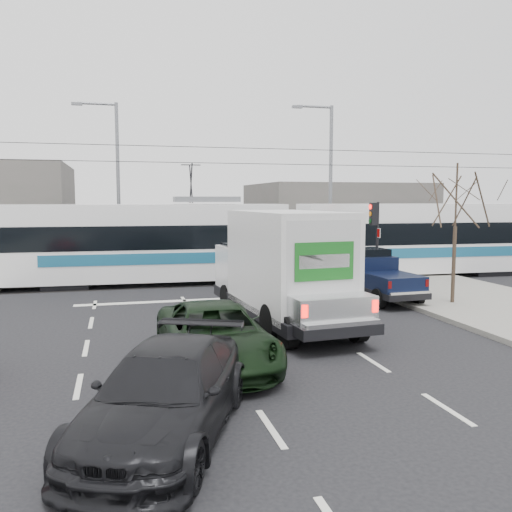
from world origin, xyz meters
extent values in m
plane|color=black|center=(0.00, 0.00, 0.00)|extent=(120.00, 120.00, 0.00)
cube|color=#33302D|center=(0.00, 10.00, 0.01)|extent=(60.00, 1.60, 0.03)
cube|color=slate|center=(12.00, 24.00, 2.50)|extent=(12.00, 10.00, 5.00)
cylinder|color=#47382B|center=(7.60, 2.50, 1.52)|extent=(0.14, 0.14, 2.75)
cylinder|color=#47382B|center=(7.60, 2.50, 4.03)|extent=(0.07, 0.07, 2.25)
cylinder|color=black|center=(6.60, 6.50, 1.95)|extent=(0.12, 0.12, 3.60)
cube|color=black|center=(6.40, 6.50, 3.25)|extent=(0.28, 0.28, 0.95)
cylinder|color=#FF0C07|center=(6.25, 6.50, 3.55)|extent=(0.06, 0.20, 0.20)
cylinder|color=orange|center=(6.25, 6.50, 3.25)|extent=(0.06, 0.20, 0.20)
cylinder|color=#05330C|center=(6.25, 6.50, 2.95)|extent=(0.06, 0.20, 0.20)
cube|color=white|center=(6.58, 6.35, 2.45)|extent=(0.02, 0.30, 0.40)
cylinder|color=slate|center=(7.50, 14.00, 4.50)|extent=(0.20, 0.20, 9.00)
cylinder|color=slate|center=(6.50, 14.00, 8.90)|extent=(2.00, 0.14, 0.14)
cube|color=slate|center=(5.50, 14.00, 8.85)|extent=(0.55, 0.25, 0.14)
cylinder|color=slate|center=(-4.00, 16.00, 4.50)|extent=(0.20, 0.20, 9.00)
cylinder|color=slate|center=(-5.00, 16.00, 8.90)|extent=(2.00, 0.14, 0.14)
cube|color=slate|center=(-6.00, 16.00, 8.85)|extent=(0.55, 0.25, 0.14)
cylinder|color=black|center=(0.00, 10.00, 5.50)|extent=(60.00, 0.03, 0.03)
cylinder|color=black|center=(0.00, 10.00, 6.20)|extent=(60.00, 0.03, 0.03)
cube|color=white|center=(-2.87, 10.50, 1.02)|extent=(12.80, 3.16, 1.54)
cube|color=black|center=(-2.87, 10.50, 2.21)|extent=(12.86, 3.19, 1.05)
cube|color=white|center=(-2.87, 10.50, 3.15)|extent=(12.79, 3.05, 0.98)
cube|color=#18587A|center=(-2.92, 9.16, 1.30)|extent=(8.89, 0.37, 0.49)
cube|color=white|center=(10.93, 9.96, 1.02)|extent=(12.80, 3.16, 1.54)
cube|color=black|center=(10.93, 9.96, 2.21)|extent=(12.86, 3.19, 1.05)
cube|color=white|center=(10.93, 9.96, 3.15)|extent=(12.79, 3.05, 0.98)
cube|color=#18587A|center=(10.88, 8.61, 1.30)|extent=(8.89, 0.37, 0.49)
cylinder|color=black|center=(4.03, 10.23, 2.00)|extent=(1.09, 2.59, 2.56)
cube|color=slate|center=(-0.11, 10.39, 3.87)|extent=(3.02, 1.71, 0.25)
cube|color=black|center=(-6.32, 10.64, 0.18)|extent=(2.06, 2.34, 0.36)
cube|color=black|center=(1.96, 10.31, 0.18)|extent=(2.06, 2.34, 0.36)
cube|color=black|center=(6.10, 10.15, 0.18)|extent=(2.06, 2.34, 0.36)
cube|color=black|center=(14.38, 9.82, 0.18)|extent=(2.06, 2.34, 0.36)
cube|color=black|center=(0.93, 0.76, 0.61)|extent=(2.78, 6.63, 0.28)
cube|color=silver|center=(0.83, 1.92, 1.39)|extent=(2.41, 2.89, 1.28)
cube|color=black|center=(0.82, 2.03, 2.06)|extent=(2.05, 2.09, 0.61)
cube|color=silver|center=(0.69, 3.46, 1.14)|extent=(2.21, 1.34, 0.61)
cube|color=silver|center=(1.05, -0.66, 1.06)|extent=(2.43, 3.08, 0.72)
cube|color=silver|center=(1.20, -2.33, 0.76)|extent=(2.06, 0.38, 0.20)
cube|color=#FF0C07|center=(0.21, -2.29, 1.17)|extent=(0.16, 0.10, 0.31)
cube|color=#FF0C07|center=(2.16, -2.12, 1.17)|extent=(0.16, 0.10, 0.31)
cylinder|color=black|center=(-0.27, 2.73, 0.45)|extent=(0.39, 0.91, 0.89)
cylinder|color=black|center=(1.77, 2.91, 0.45)|extent=(0.39, 0.91, 0.89)
cylinder|color=black|center=(0.09, -1.39, 0.45)|extent=(0.39, 0.91, 0.89)
cylinder|color=black|center=(2.13, -1.21, 0.45)|extent=(0.39, 0.91, 0.89)
cube|color=black|center=(0.79, 1.67, 0.55)|extent=(3.00, 7.20, 0.35)
cube|color=white|center=(0.56, 4.33, 1.40)|extent=(2.42, 1.88, 1.60)
cube|color=black|center=(0.55, 4.47, 2.01)|extent=(2.06, 1.29, 0.60)
cube|color=silver|center=(0.85, 0.97, 2.03)|extent=(2.81, 4.96, 2.96)
cube|color=silver|center=(1.05, -1.38, 2.03)|extent=(2.11, 0.23, 2.60)
cube|color=#16611B|center=(1.06, -1.43, 2.27)|extent=(1.68, 0.17, 1.01)
cube|color=black|center=(1.07, -1.61, 0.45)|extent=(2.18, 0.44, 0.18)
cylinder|color=black|center=(-0.46, 3.82, 0.45)|extent=(0.38, 0.93, 0.90)
cylinder|color=black|center=(1.65, 4.00, 0.45)|extent=(0.38, 0.93, 0.90)
cylinder|color=black|center=(-0.10, -0.38, 0.50)|extent=(0.39, 1.02, 1.00)
cylinder|color=black|center=(2.01, -0.19, 0.50)|extent=(0.39, 1.02, 1.00)
cube|color=black|center=(5.50, 4.23, 0.50)|extent=(1.87, 4.60, 0.23)
cube|color=black|center=(5.46, 5.04, 1.13)|extent=(1.72, 1.97, 1.04)
cube|color=black|center=(5.46, 5.13, 1.68)|extent=(1.48, 1.42, 0.50)
cube|color=black|center=(5.42, 6.13, 0.92)|extent=(1.63, 0.88, 0.50)
cube|color=black|center=(5.54, 3.23, 0.86)|extent=(1.73, 2.11, 0.59)
cube|color=silver|center=(5.60, 2.06, 0.62)|extent=(1.55, 0.23, 0.16)
cube|color=#590505|center=(4.85, 2.11, 0.95)|extent=(0.13, 0.08, 0.25)
cube|color=#590505|center=(6.33, 2.18, 0.95)|extent=(0.13, 0.08, 0.25)
cylinder|color=black|center=(4.67, 5.64, 0.36)|extent=(0.29, 0.74, 0.72)
cylinder|color=black|center=(6.21, 5.71, 0.36)|extent=(0.29, 0.74, 0.72)
cylinder|color=black|center=(4.79, 2.75, 0.36)|extent=(0.29, 0.74, 0.72)
cylinder|color=black|center=(6.33, 2.81, 0.36)|extent=(0.29, 0.74, 0.72)
imported|color=black|center=(-1.99, -2.29, 0.71)|extent=(2.38, 5.12, 1.42)
imported|color=black|center=(-3.44, -5.87, 0.73)|extent=(3.86, 5.45, 1.47)
camera|label=1|loc=(-4.14, -14.47, 3.87)|focal=38.00mm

